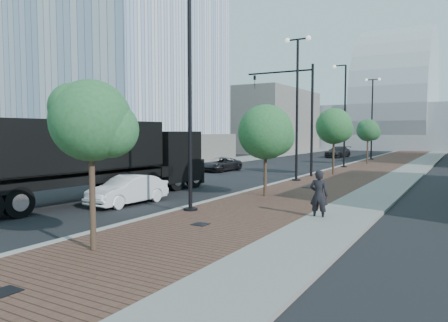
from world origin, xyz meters
The scene contains 24 objects.
sidewalk centered at (3.50, 40.00, 0.06)m, with size 7.00×140.00×0.12m, color #4C2D23.
concrete_strip centered at (6.20, 40.00, 0.07)m, with size 2.40×140.00×0.13m, color slate.
curb centered at (0.00, 40.00, 0.07)m, with size 0.30×140.00×0.14m, color gray.
west_sidewalk centered at (-13.00, 40.00, 0.06)m, with size 4.00×140.00×0.12m, color slate.
dump_truck centered at (-5.13, 12.26, 1.60)m, with size 3.88×14.00×3.78m.
white_sedan centered at (-3.02, 10.29, 0.65)m, with size 1.38×3.97×1.31m, color silver.
dark_car_mid centered at (-7.51, 26.16, 0.56)m, with size 1.87×4.05×1.13m, color black.
dark_car_far centered at (-4.15, 49.61, 0.70)m, with size 1.95×4.80×1.39m, color black.
pedestrian centered at (5.48, 11.28, 0.94)m, with size 0.68×0.45×1.87m, color black.
streetlight_1 centered at (0.49, 10.00, 4.34)m, with size 1.44×0.56×9.21m.
streetlight_2 centered at (0.60, 22.00, 4.82)m, with size 1.72×0.56×9.28m.
streetlight_3 centered at (0.49, 34.00, 4.34)m, with size 1.44×0.56×9.21m.
streetlight_4 centered at (0.60, 46.00, 4.82)m, with size 1.72×0.56×9.28m.
traffic_mast centered at (-0.30, 25.00, 4.98)m, with size 5.09×0.20×8.00m.
tree_0 centered at (1.65, 4.02, 3.55)m, with size 2.23×2.15×4.64m.
tree_1 centered at (1.65, 15.02, 3.25)m, with size 2.69×2.69×4.61m.
tree_2 centered at (1.65, 27.02, 3.66)m, with size 2.65×2.64×5.00m.
tree_3 centered at (1.65, 39.02, 3.40)m, with size 2.25×2.18×4.50m.
tower_podium centered at (-24.00, 32.00, 1.50)m, with size 19.00×19.00×3.00m, color #5F5C56.
convention_center centered at (-2.00, 85.00, 6.00)m, with size 50.00×30.00×50.00m.
commercial_block_nw centered at (-20.00, 60.00, 5.00)m, with size 14.00×20.00×10.00m, color slate.
utility_cover_0 centered at (2.40, 1.00, 0.13)m, with size 0.50×0.50×0.02m, color black.
utility_cover_1 centered at (2.40, 8.00, 0.13)m, with size 0.50×0.50×0.02m, color black.
utility_cover_2 centered at (2.40, 19.00, 0.13)m, with size 0.50×0.50×0.02m, color black.
Camera 1 is at (10.22, -3.85, 3.28)m, focal length 33.83 mm.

